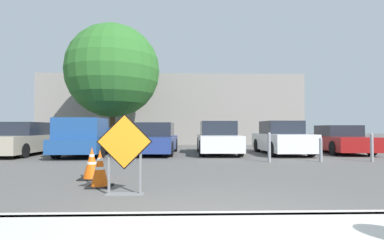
{
  "coord_description": "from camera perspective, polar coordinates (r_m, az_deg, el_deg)",
  "views": [
    {
      "loc": [
        -0.6,
        -3.84,
        1.23
      ],
      "look_at": [
        -0.29,
        6.53,
        1.5
      ],
      "focal_mm": 28.0,
      "sensor_mm": 36.0,
      "label": 1
    }
  ],
  "objects": [
    {
      "name": "street_tree_behind_lot",
      "position": [
        18.57,
        -14.83,
        9.02
      ],
      "size": [
        5.51,
        5.51,
        7.36
      ],
      "color": "#513823",
      "rests_on": "ground_plane"
    },
    {
      "name": "building_facade_backdrop",
      "position": [
        24.0,
        -3.73,
        1.74
      ],
      "size": [
        19.39,
        5.0,
        5.15
      ],
      "color": "gray",
      "rests_on": "ground_plane"
    },
    {
      "name": "curb_lip",
      "position": [
        4.05,
        7.27,
        -18.13
      ],
      "size": [
        29.8,
        0.2,
        0.14
      ],
      "color": "beige",
      "rests_on": "ground_plane"
    },
    {
      "name": "bollard_nearest",
      "position": [
        11.1,
        14.5,
        -4.91
      ],
      "size": [
        0.12,
        0.12,
        1.06
      ],
      "color": "gray",
      "rests_on": "ground_plane"
    },
    {
      "name": "parked_car_fourth",
      "position": [
        14.65,
        16.68,
        -3.45
      ],
      "size": [
        1.87,
        4.24,
        1.55
      ],
      "rotation": [
        0.0,
        0.0,
        3.15
      ],
      "color": "silver",
      "rests_on": "ground_plane"
    },
    {
      "name": "parked_car_second",
      "position": [
        14.23,
        -7.03,
        -3.71
      ],
      "size": [
        2.04,
        4.58,
        1.47
      ],
      "rotation": [
        0.0,
        0.0,
        3.1
      ],
      "color": "navy",
      "rests_on": "ground_plane"
    },
    {
      "name": "traffic_cone_nearest",
      "position": [
        6.59,
        -17.14,
        -8.83
      ],
      "size": [
        0.48,
        0.48,
        0.78
      ],
      "color": "black",
      "rests_on": "ground_plane"
    },
    {
      "name": "bollard_third",
      "position": [
        12.66,
        31.05,
        -4.35
      ],
      "size": [
        0.12,
        0.12,
        1.04
      ],
      "color": "gray",
      "rests_on": "ground_plane"
    },
    {
      "name": "pickup_truck",
      "position": [
        14.12,
        -19.34,
        -3.38
      ],
      "size": [
        2.17,
        5.34,
        1.63
      ],
      "rotation": [
        0.0,
        0.0,
        3.19
      ],
      "color": "navy",
      "rests_on": "ground_plane"
    },
    {
      "name": "parked_car_third",
      "position": [
        14.26,
        4.94,
        -3.57
      ],
      "size": [
        1.94,
        4.49,
        1.54
      ],
      "rotation": [
        0.0,
        0.0,
        3.12
      ],
      "color": "silver",
      "rests_on": "ground_plane"
    },
    {
      "name": "traffic_cone_second",
      "position": [
        7.63,
        -18.56,
        -7.86
      ],
      "size": [
        0.54,
        0.54,
        0.77
      ],
      "color": "black",
      "rests_on": "ground_plane"
    },
    {
      "name": "parked_car_fifth",
      "position": [
        16.26,
        26.14,
        -3.44
      ],
      "size": [
        2.07,
        4.47,
        1.35
      ],
      "rotation": [
        0.0,
        0.0,
        3.07
      ],
      "color": "maroon",
      "rests_on": "ground_plane"
    },
    {
      "name": "road_closed_sign",
      "position": [
        5.65,
        -12.73,
        -5.51
      ],
      "size": [
        1.02,
        0.2,
        1.49
      ],
      "color": "black",
      "rests_on": "ground_plane"
    },
    {
      "name": "ground_plane",
      "position": [
        13.9,
        0.79,
        -6.55
      ],
      "size": [
        96.0,
        96.0,
        0.0
      ],
      "primitive_type": "plane",
      "color": "#565451"
    },
    {
      "name": "parked_car_nearest",
      "position": [
        15.59,
        -29.47,
        -3.32
      ],
      "size": [
        1.89,
        4.62,
        1.48
      ],
      "rotation": [
        0.0,
        0.0,
        3.13
      ],
      "color": "#A39984",
      "rests_on": "ground_plane"
    },
    {
      "name": "bollard_second",
      "position": [
        11.76,
        23.33,
        -5.1
      ],
      "size": [
        0.12,
        0.12,
        0.87
      ],
      "color": "gray",
      "rests_on": "ground_plane"
    }
  ]
}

